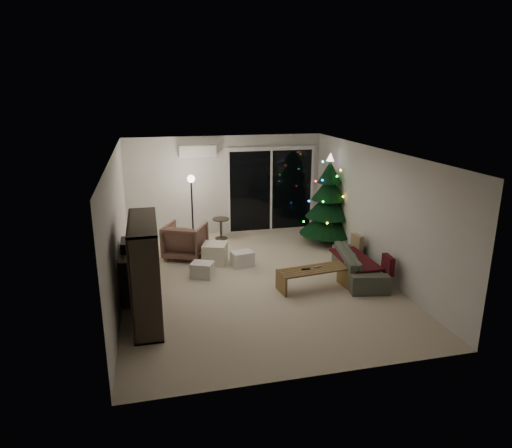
{
  "coord_description": "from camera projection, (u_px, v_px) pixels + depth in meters",
  "views": [
    {
      "loc": [
        -1.9,
        -8.08,
        3.59
      ],
      "look_at": [
        0.1,
        0.3,
        1.05
      ],
      "focal_mm": 32.0,
      "sensor_mm": 36.0,
      "label": 1
    }
  ],
  "objects": [
    {
      "name": "ottoman",
      "position": [
        215.0,
        253.0,
        9.77
      ],
      "size": [
        0.62,
        0.62,
        0.44
      ],
      "primitive_type": "cube",
      "rotation": [
        0.0,
        0.0,
        -0.34
      ],
      "color": "white",
      "rests_on": "floor"
    },
    {
      "name": "bookshelf",
      "position": [
        132.0,
        272.0,
        7.18
      ],
      "size": [
        0.55,
        1.69,
        1.66
      ],
      "primitive_type": null,
      "rotation": [
        0.0,
        0.0,
        -0.08
      ],
      "color": "#2C2419",
      "rests_on": "floor"
    },
    {
      "name": "stereo",
      "position": [
        133.0,
        245.0,
        8.16
      ],
      "size": [
        0.42,
        0.5,
        0.18
      ],
      "primitive_type": "cube",
      "color": "black",
      "rests_on": "media_cabinet"
    },
    {
      "name": "armchair",
      "position": [
        185.0,
        241.0,
        10.07
      ],
      "size": [
        1.11,
        1.12,
        0.78
      ],
      "primitive_type": "imported",
      "rotation": [
        0.0,
        0.0,
        2.71
      ],
      "color": "brown",
      "rests_on": "floor"
    },
    {
      "name": "sofa_throw",
      "position": [
        355.0,
        259.0,
        8.97
      ],
      "size": [
        0.57,
        1.32,
        0.04
      ],
      "primitive_type": "cube",
      "color": "#44131D",
      "rests_on": "sofa"
    },
    {
      "name": "remote_b",
      "position": [
        318.0,
        267.0,
        8.49
      ],
      "size": [
        0.16,
        0.09,
        0.02
      ],
      "primitive_type": "cube",
      "rotation": [
        0.0,
        0.0,
        0.35
      ],
      "color": "slate",
      "rests_on": "coffee_table"
    },
    {
      "name": "media_cabinet",
      "position": [
        135.0,
        271.0,
        8.31
      ],
      "size": [
        0.63,
        1.38,
        0.84
      ],
      "primitive_type": "cube",
      "rotation": [
        0.0,
        0.0,
        -0.1
      ],
      "color": "#2C2419",
      "rests_on": "floor"
    },
    {
      "name": "cardboard_box_b",
      "position": [
        242.0,
        259.0,
        9.65
      ],
      "size": [
        0.5,
        0.42,
        0.31
      ],
      "primitive_type": "cube",
      "rotation": [
        0.0,
        0.0,
        0.2
      ],
      "color": "white",
      "rests_on": "floor"
    },
    {
      "name": "cushion_a",
      "position": [
        357.0,
        243.0,
        9.63
      ],
      "size": [
        0.14,
        0.36,
        0.35
      ],
      "primitive_type": "cube",
      "rotation": [
        0.0,
        0.0,
        0.09
      ],
      "color": "tan",
      "rests_on": "sofa"
    },
    {
      "name": "side_table",
      "position": [
        221.0,
        229.0,
        11.37
      ],
      "size": [
        0.53,
        0.53,
        0.52
      ],
      "primitive_type": "cylinder",
      "rotation": [
        0.0,
        0.0,
        -0.34
      ],
      "color": "#2C2419",
      "rests_on": "floor"
    },
    {
      "name": "sofa",
      "position": [
        359.0,
        264.0,
        9.03
      ],
      "size": [
        1.05,
        1.94,
        0.54
      ],
      "primitive_type": "imported",
      "rotation": [
        0.0,
        0.0,
        1.38
      ],
      "color": "#3E403B",
      "rests_on": "floor"
    },
    {
      "name": "cushion_b",
      "position": [
        388.0,
        265.0,
        8.42
      ],
      "size": [
        0.13,
        0.36,
        0.35
      ],
      "primitive_type": "cube",
      "rotation": [
        0.0,
        0.0,
        -0.07
      ],
      "color": "#44131D",
      "rests_on": "sofa"
    },
    {
      "name": "remote_a",
      "position": [
        306.0,
        269.0,
        8.39
      ],
      "size": [
        0.16,
        0.05,
        0.02
      ],
      "primitive_type": "cube",
      "color": "black",
      "rests_on": "coffee_table"
    },
    {
      "name": "room",
      "position": [
        259.0,
        210.0,
        10.18
      ],
      "size": [
        6.5,
        7.51,
        2.6
      ],
      "color": "beige",
      "rests_on": "ground"
    },
    {
      "name": "floor_lamp",
      "position": [
        192.0,
        212.0,
        10.71
      ],
      "size": [
        0.26,
        0.26,
        1.65
      ],
      "primitive_type": "cylinder",
      "color": "black",
      "rests_on": "floor"
    },
    {
      "name": "coffee_table",
      "position": [
        313.0,
        279.0,
        8.49
      ],
      "size": [
        1.34,
        0.61,
        0.41
      ],
      "primitive_type": null,
      "rotation": [
        0.0,
        0.0,
        0.12
      ],
      "color": "brown",
      "rests_on": "floor"
    },
    {
      "name": "cardboard_box_a",
      "position": [
        202.0,
        270.0,
        9.06
      ],
      "size": [
        0.52,
        0.47,
        0.3
      ],
      "primitive_type": "cube",
      "rotation": [
        0.0,
        0.0,
        -0.43
      ],
      "color": "white",
      "rests_on": "floor"
    },
    {
      "name": "christmas_tree",
      "position": [
        329.0,
        199.0,
        10.84
      ],
      "size": [
        1.56,
        1.56,
        2.19
      ],
      "primitive_type": "cone",
      "rotation": [
        0.0,
        0.0,
        0.16
      ],
      "color": "black",
      "rests_on": "floor"
    }
  ]
}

